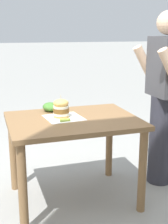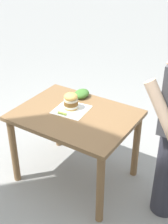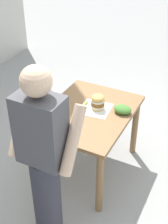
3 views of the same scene
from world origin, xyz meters
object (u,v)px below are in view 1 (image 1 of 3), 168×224
at_px(patio_table, 73,132).
at_px(pickle_spear, 65,120).
at_px(sandwich, 61,108).
at_px(diner_across_table, 163,97).
at_px(side_salad, 50,107).

xyz_separation_m(patio_table, pickle_spear, (0.08, -0.09, 0.14)).
bearing_deg(patio_table, pickle_spear, -48.69).
relative_size(patio_table, sandwich, 5.65).
bearing_deg(diner_across_table, patio_table, -85.47).
relative_size(sandwich, diner_across_table, 0.12).
height_order(side_salad, diner_across_table, diner_across_table).
height_order(patio_table, sandwich, sandwich).
bearing_deg(pickle_spear, sandwich, 179.17).
distance_m(patio_table, sandwich, 0.24).
distance_m(patio_table, side_salad, 0.38).
height_order(patio_table, pickle_spear, pickle_spear).
height_order(sandwich, side_salad, sandwich).
bearing_deg(diner_across_table, side_salad, -103.04).
xyz_separation_m(sandwich, side_salad, (-0.26, -0.04, -0.04)).
relative_size(pickle_spear, side_salad, 0.49).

